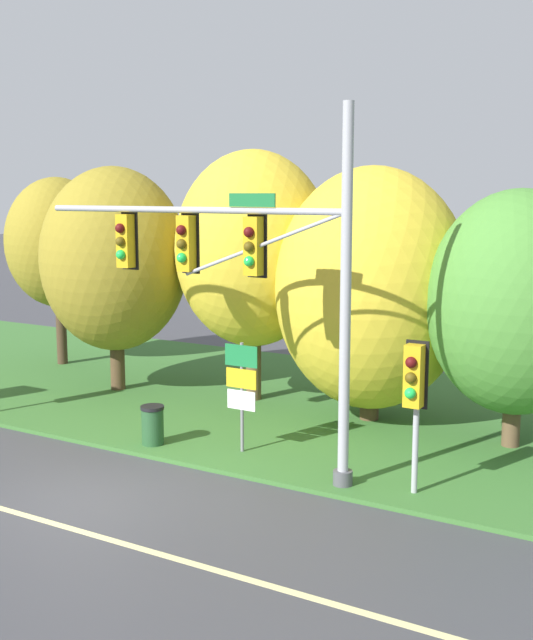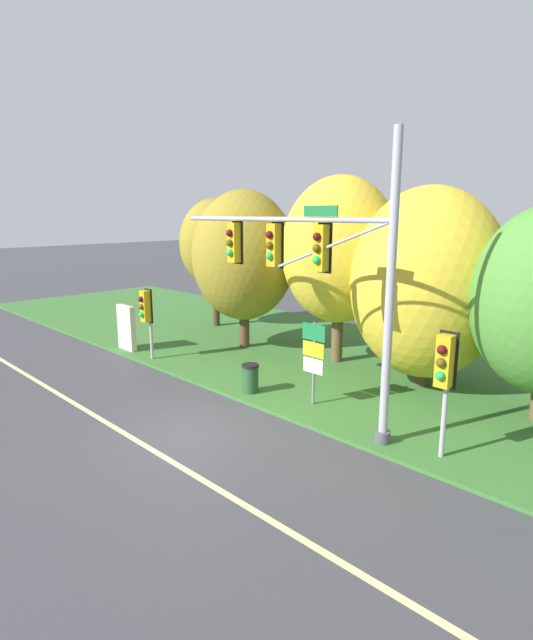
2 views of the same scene
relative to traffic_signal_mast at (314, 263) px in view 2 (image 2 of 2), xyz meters
name	(u,v)px [view 2 (image 2 of 2)]	position (x,y,z in m)	size (l,w,h in m)	color
ground_plane	(188,433)	(-1.73, -3.05, -4.48)	(160.00, 160.00, 0.00)	#3D3D42
lane_stripe	(149,448)	(-1.73, -4.25, -4.47)	(36.00, 0.16, 0.01)	beige
grass_verge	(363,366)	(-1.73, 5.20, -4.43)	(48.00, 11.50, 0.10)	#386B2D
traffic_signal_mast	(314,263)	(0.00, 0.00, 0.00)	(7.90, 0.49, 7.61)	#9EA0A5
pedestrian_signal_near_kerb	(445,369)	(3.76, 0.18, -2.15)	(0.46, 0.55, 3.08)	#9EA0A5
pedestrian_signal_further_along	(146,310)	(-8.18, -0.20, -2.37)	(0.46, 0.55, 2.82)	#9EA0A5
route_sign_post	(314,353)	(-0.54, 0.74, -2.77)	(0.85, 0.08, 2.55)	slate
tree_nearest_road	(215,244)	(-11.02, 5.62, -0.20)	(3.51, 3.51, 6.40)	#423021
tree_left_of_mast	(244,256)	(-6.94, 3.82, -0.45)	(4.34, 4.34, 6.65)	#4C3823
tree_behind_signpost	(340,251)	(-2.78, 4.91, -0.07)	(4.39, 4.39, 7.07)	brown
tree_mid_verge	(427,284)	(0.90, 4.72, -0.93)	(4.98, 4.98, 6.57)	#4C3823
info_kiosk	(127,328)	(-10.11, -0.01, -3.43)	(1.10, 0.24, 1.90)	beige
trash_bin	(250,378)	(-2.65, 0.13, -3.91)	(0.56, 0.56, 0.93)	#234C28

